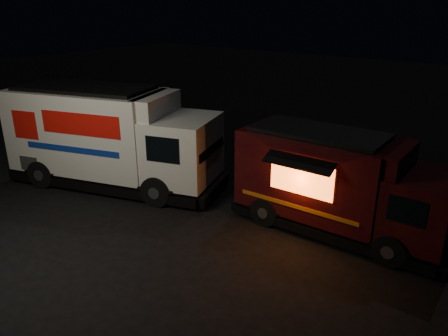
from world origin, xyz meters
TOP-DOWN VIEW (x-y plane):
  - ground at (0.00, 0.00)m, footprint 80.00×80.00m
  - white_truck at (-3.06, 1.00)m, footprint 7.69×4.63m
  - red_truck at (4.26, 2.58)m, footprint 5.86×2.27m

SIDE VIEW (x-z plane):
  - ground at x=0.00m, z-range 0.00..0.00m
  - red_truck at x=4.26m, z-range 0.00..2.70m
  - white_truck at x=-3.06m, z-range 0.00..3.30m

